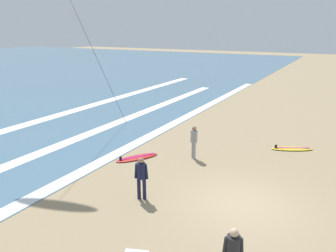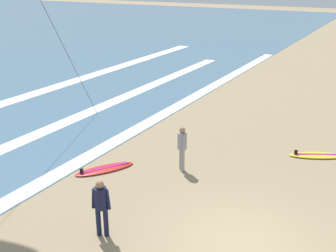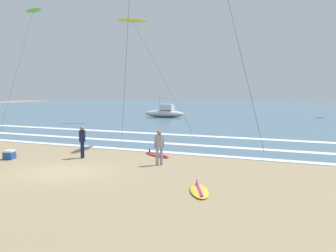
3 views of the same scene
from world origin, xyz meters
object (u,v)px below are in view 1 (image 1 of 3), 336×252
Objects in this scene: surfer_foreground_main at (141,175)px; surfboard_foreground_flat at (292,149)px; surfer_left_far at (194,139)px; surfboard_right_spare at (137,158)px.

surfer_foreground_main is 8.83m from surfboard_foreground_flat.
surfer_foreground_main is 1.00× the size of surfer_left_far.
surfboard_right_spare is at bearing 127.65° from surfboard_foreground_flat.
surfboard_right_spare is 7.88m from surfboard_foreground_flat.
surfer_foreground_main is 0.76× the size of surfboard_right_spare.
surfboard_right_spare is (-1.32, 2.33, -0.91)m from surfer_left_far.
surfboard_right_spare is 0.98× the size of surfboard_foreground_flat.
surfer_foreground_main reaches higher than surfboard_right_spare.
surfer_left_far reaches higher than surfboard_foreground_flat.
surfer_foreground_main is at bearing 153.26° from surfboard_foreground_flat.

